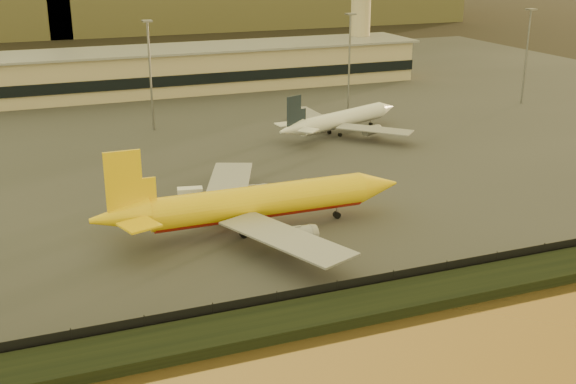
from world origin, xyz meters
name	(u,v)px	position (x,y,z in m)	size (l,w,h in m)	color
ground	(336,252)	(0.00, 0.00, 0.00)	(900.00, 900.00, 0.00)	black
embankment	(395,300)	(0.00, -17.00, 0.70)	(320.00, 7.00, 1.40)	black
tarmac	(180,113)	(0.00, 95.00, 0.10)	(320.00, 220.00, 0.20)	#2D2D2D
perimeter_fence	(379,282)	(0.00, -13.00, 1.30)	(300.00, 0.05, 2.20)	black
terminal_building	(105,74)	(-14.52, 125.55, 6.25)	(202.00, 25.00, 12.60)	tan
control_tower	(361,8)	(70.00, 131.00, 21.66)	(11.20, 11.20, 35.50)	tan
apron_light_masts	(260,61)	(15.00, 75.00, 15.70)	(152.20, 12.20, 25.40)	slate
dhl_cargo_jet	(255,203)	(-8.17, 11.87, 4.60)	(49.15, 48.37, 14.74)	yellow
white_narrowbody_jet	(341,120)	(29.59, 60.53, 3.49)	(36.78, 34.72, 11.03)	white
gse_vehicle_yellow	(300,186)	(5.41, 26.57, 1.05)	(3.77, 1.70, 1.70)	yellow
gse_vehicle_white	(190,193)	(-13.93, 29.70, 1.17)	(4.30, 1.94, 1.94)	white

